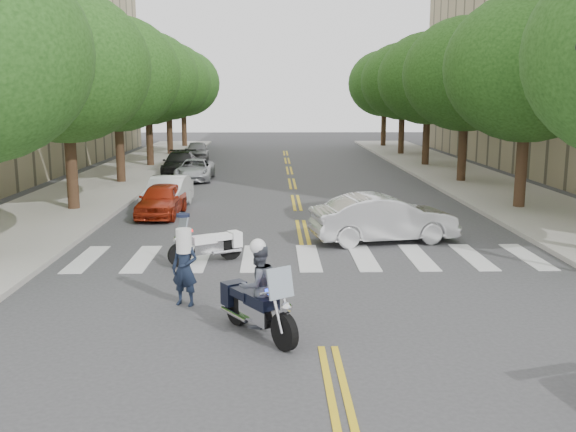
{
  "coord_description": "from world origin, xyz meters",
  "views": [
    {
      "loc": [
        -0.97,
        -10.94,
        4.48
      ],
      "look_at": [
        -0.58,
        5.99,
        1.3
      ],
      "focal_mm": 40.0,
      "sensor_mm": 36.0,
      "label": 1
    }
  ],
  "objects_px": {
    "motorcycle_police": "(257,292)",
    "motorcycle_parked": "(212,245)",
    "officer_standing": "(185,269)",
    "convertible": "(384,218)"
  },
  "relations": [
    {
      "from": "motorcycle_police",
      "to": "motorcycle_parked",
      "type": "xyz_separation_m",
      "value": [
        -1.36,
        5.49,
        -0.36
      ]
    },
    {
      "from": "motorcycle_police",
      "to": "officer_standing",
      "type": "xyz_separation_m",
      "value": [
        -1.6,
        1.82,
        -0.02
      ]
    },
    {
      "from": "motorcycle_parked",
      "to": "convertible",
      "type": "distance_m",
      "value": 5.63
    },
    {
      "from": "motorcycle_police",
      "to": "officer_standing",
      "type": "height_order",
      "value": "motorcycle_police"
    },
    {
      "from": "motorcycle_police",
      "to": "motorcycle_parked",
      "type": "height_order",
      "value": "motorcycle_police"
    },
    {
      "from": "officer_standing",
      "to": "convertible",
      "type": "distance_m",
      "value": 8.06
    },
    {
      "from": "motorcycle_police",
      "to": "officer_standing",
      "type": "relative_size",
      "value": 1.26
    },
    {
      "from": "motorcycle_police",
      "to": "convertible",
      "type": "relative_size",
      "value": 0.46
    },
    {
      "from": "officer_standing",
      "to": "motorcycle_parked",
      "type": "bearing_deg",
      "value": 105.83
    },
    {
      "from": "motorcycle_parked",
      "to": "officer_standing",
      "type": "distance_m",
      "value": 3.7
    }
  ]
}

